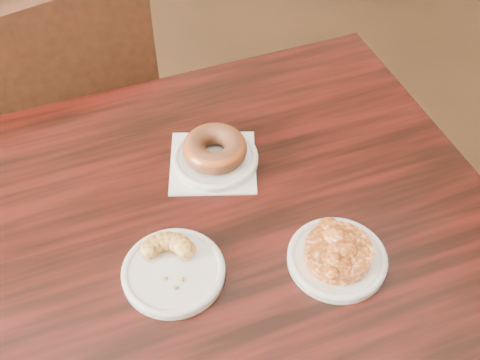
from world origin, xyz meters
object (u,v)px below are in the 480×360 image
object	(u,v)px
glazed_donut	(215,148)
cruller_fragment	(172,265)
cafe_table	(247,334)
chair_far	(64,112)
apple_fritter	(339,250)

from	to	relation	value
glazed_donut	cruller_fragment	size ratio (longest dim) A/B	1.07
glazed_donut	cafe_table	bearing A→B (deg)	-88.16
chair_far	cruller_fragment	size ratio (longest dim) A/B	8.28
cafe_table	cruller_fragment	xyz separation A→B (m)	(-0.14, -0.04, 0.40)
chair_far	glazed_donut	world-z (taller)	chair_far
cafe_table	glazed_donut	bearing A→B (deg)	90.56
glazed_donut	apple_fritter	xyz separation A→B (m)	(0.12, -0.27, -0.01)
chair_far	apple_fritter	xyz separation A→B (m)	(0.37, -0.86, 0.33)
cruller_fragment	chair_far	bearing A→B (deg)	98.50
cafe_table	glazed_donut	distance (m)	0.44
cafe_table	chair_far	bearing A→B (deg)	107.79
cruller_fragment	glazed_donut	bearing A→B (deg)	56.91
apple_fritter	glazed_donut	bearing A→B (deg)	113.27
cafe_table	glazed_donut	xyz separation A→B (m)	(-0.01, 0.16, 0.41)
glazed_donut	cruller_fragment	xyz separation A→B (m)	(-0.14, -0.21, -0.01)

